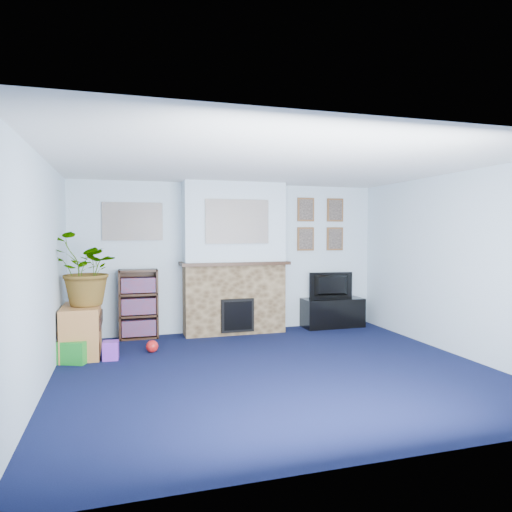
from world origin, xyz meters
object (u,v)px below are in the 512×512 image
object	(u,v)px
bookshelf	(139,305)
sideboard	(81,329)
tv_stand	(332,314)
television	(332,285)

from	to	relation	value
bookshelf	sideboard	bearing A→B (deg)	-134.12
tv_stand	bookshelf	bearing A→B (deg)	178.63
bookshelf	sideboard	size ratio (longest dim) A/B	1.25
tv_stand	television	size ratio (longest dim) A/B	1.36
television	bookshelf	world-z (taller)	bookshelf
bookshelf	sideboard	distance (m)	1.10
tv_stand	bookshelf	world-z (taller)	bookshelf
tv_stand	television	xyz separation A→B (m)	(0.00, 0.02, 0.48)
television	sideboard	world-z (taller)	television
bookshelf	tv_stand	bearing A→B (deg)	-1.37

